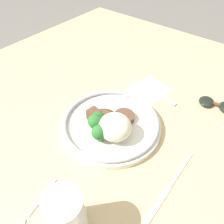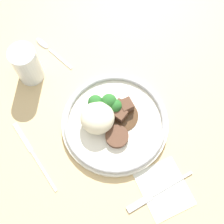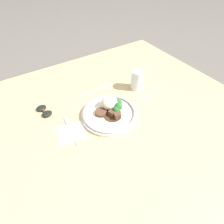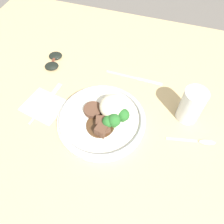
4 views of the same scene
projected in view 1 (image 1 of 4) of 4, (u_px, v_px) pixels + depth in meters
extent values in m
plane|color=#5B5651|center=(104.00, 138.00, 0.65)|extent=(8.00, 8.00, 0.00)
cube|color=tan|center=(104.00, 133.00, 0.63)|extent=(1.43, 1.27, 0.05)
cube|color=silver|center=(149.00, 90.00, 0.73)|extent=(0.15, 0.13, 0.00)
cylinder|color=silver|center=(111.00, 125.00, 0.61)|extent=(0.28, 0.28, 0.02)
torus|color=#B2B2B7|center=(111.00, 121.00, 0.60)|extent=(0.27, 0.27, 0.01)
ellipsoid|color=beige|center=(115.00, 127.00, 0.56)|extent=(0.09, 0.09, 0.06)
cylinder|color=brown|center=(124.00, 117.00, 0.61)|extent=(0.06, 0.06, 0.02)
cylinder|color=#472D19|center=(103.00, 119.00, 0.62)|extent=(0.09, 0.09, 0.00)
cube|color=brown|center=(94.00, 115.00, 0.61)|extent=(0.04, 0.04, 0.03)
cube|color=brown|center=(94.00, 119.00, 0.60)|extent=(0.04, 0.04, 0.03)
cube|color=brown|center=(98.00, 119.00, 0.60)|extent=(0.03, 0.03, 0.02)
cube|color=brown|center=(92.00, 116.00, 0.61)|extent=(0.03, 0.03, 0.02)
cube|color=brown|center=(104.00, 117.00, 0.60)|extent=(0.04, 0.04, 0.03)
cylinder|color=#568442|center=(99.00, 138.00, 0.56)|extent=(0.01, 0.01, 0.01)
sphere|color=#286628|center=(99.00, 134.00, 0.55)|extent=(0.03, 0.03, 0.03)
cylinder|color=#568442|center=(98.00, 124.00, 0.60)|extent=(0.01, 0.01, 0.02)
sphere|color=#286628|center=(98.00, 118.00, 0.58)|extent=(0.04, 0.04, 0.04)
cylinder|color=#568442|center=(100.00, 134.00, 0.57)|extent=(0.01, 0.01, 0.01)
sphere|color=#286628|center=(100.00, 129.00, 0.56)|extent=(0.03, 0.03, 0.03)
cylinder|color=#568442|center=(100.00, 138.00, 0.56)|extent=(0.01, 0.01, 0.02)
sphere|color=#286628|center=(99.00, 132.00, 0.54)|extent=(0.04, 0.04, 0.04)
cylinder|color=#568442|center=(96.00, 128.00, 0.58)|extent=(0.01, 0.01, 0.02)
sphere|color=#286628|center=(96.00, 122.00, 0.56)|extent=(0.04, 0.04, 0.04)
cylinder|color=#F4AD19|center=(68.00, 218.00, 0.40)|extent=(0.06, 0.06, 0.09)
cylinder|color=silver|center=(67.00, 215.00, 0.39)|extent=(0.07, 0.07, 0.12)
cube|color=#ADADB2|center=(143.00, 87.00, 0.74)|extent=(0.02, 0.11, 0.00)
cube|color=#ADADB2|center=(166.00, 100.00, 0.70)|extent=(0.02, 0.07, 0.00)
cube|color=#ADADB2|center=(180.00, 170.00, 0.52)|extent=(0.13, 0.01, 0.00)
cube|color=#ADADB2|center=(158.00, 205.00, 0.46)|extent=(0.09, 0.01, 0.00)
cube|color=#ADADB2|center=(42.00, 197.00, 0.47)|extent=(0.09, 0.03, 0.00)
ellipsoid|color=black|center=(206.00, 101.00, 0.68)|extent=(0.06, 0.06, 0.02)
cube|color=brown|center=(217.00, 104.00, 0.67)|extent=(0.01, 0.02, 0.00)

